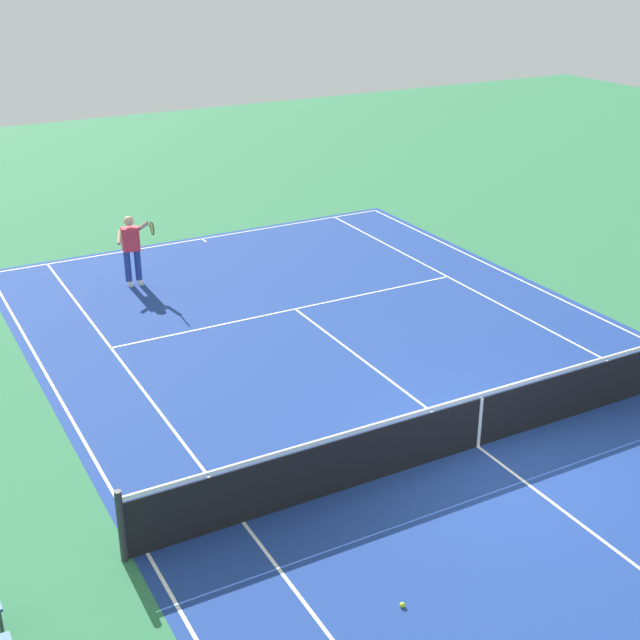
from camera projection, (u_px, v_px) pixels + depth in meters
ground_plane at (477, 446)px, 14.04m from camera, size 60.00×60.00×0.00m
court_slab at (477, 446)px, 14.04m from camera, size 24.20×11.40×0.00m
court_line_markings at (477, 446)px, 14.04m from camera, size 23.85×11.05×0.01m
tennis_net at (480, 420)px, 13.84m from camera, size 0.10×11.70×1.08m
tennis_player_near at (132, 246)px, 20.17m from camera, size 1.09×0.78×1.70m
tennis_ball at (402, 605)px, 10.67m from camera, size 0.07×0.07×0.07m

